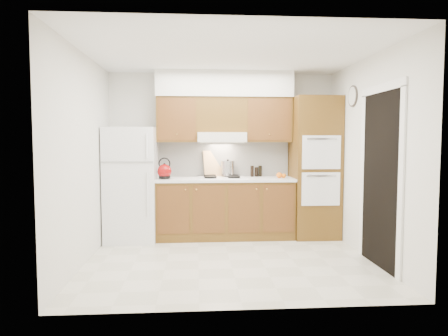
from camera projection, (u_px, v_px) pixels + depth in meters
name	position (u px, v px, depth m)	size (l,w,h in m)	color
floor	(230.00, 260.00, 5.10)	(3.60, 3.60, 0.00)	beige
ceiling	(230.00, 53.00, 4.91)	(3.60, 3.60, 0.00)	white
wall_back	(222.00, 154.00, 6.50)	(3.60, 0.02, 2.60)	silver
wall_left	(83.00, 159.00, 4.88)	(0.02, 3.00, 2.60)	silver
wall_right	(369.00, 158.00, 5.13)	(0.02, 3.00, 2.60)	silver
fridge	(132.00, 184.00, 6.07)	(0.75, 0.72, 1.72)	white
base_cabinets	(225.00, 209.00, 6.26)	(2.11, 0.60, 0.90)	brown
countertop	(225.00, 179.00, 6.22)	(2.13, 0.62, 0.04)	white
backsplash	(224.00, 159.00, 6.49)	(2.11, 0.03, 0.56)	white
oven_cabinet	(314.00, 168.00, 6.29)	(0.70, 0.65, 2.20)	brown
upper_cab_left	(177.00, 120.00, 6.25)	(0.63, 0.33, 0.70)	brown
upper_cab_right	(268.00, 120.00, 6.34)	(0.73, 0.33, 0.70)	brown
range_hood	(221.00, 137.00, 6.25)	(0.75, 0.45, 0.15)	silver
upper_cab_over_hood	(221.00, 115.00, 6.29)	(0.75, 0.33, 0.55)	brown
soffit	(224.00, 85.00, 6.24)	(2.13, 0.36, 0.40)	silver
cooktop	(222.00, 178.00, 6.23)	(0.74, 0.50, 0.01)	white
doorway	(380.00, 180.00, 4.80)	(0.02, 0.90, 2.10)	black
wall_clock	(353.00, 96.00, 5.62)	(0.30, 0.30, 0.02)	#3F3833
kettle	(164.00, 171.00, 6.07)	(0.22, 0.22, 0.22)	maroon
cutting_board	(214.00, 164.00, 6.45)	(0.33, 0.02, 0.45)	tan
stock_pot	(228.00, 168.00, 6.37)	(0.21, 0.21, 0.22)	#ABAAAF
condiment_a	(252.00, 171.00, 6.44)	(0.05, 0.05, 0.18)	black
condiment_b	(260.00, 171.00, 6.51)	(0.05, 0.05, 0.18)	black
condiment_c	(256.00, 172.00, 6.51)	(0.05, 0.05, 0.15)	black
orange_near	(279.00, 175.00, 6.22)	(0.09, 0.09, 0.09)	orange
orange_far	(284.00, 176.00, 6.23)	(0.07, 0.07, 0.07)	#E9560C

